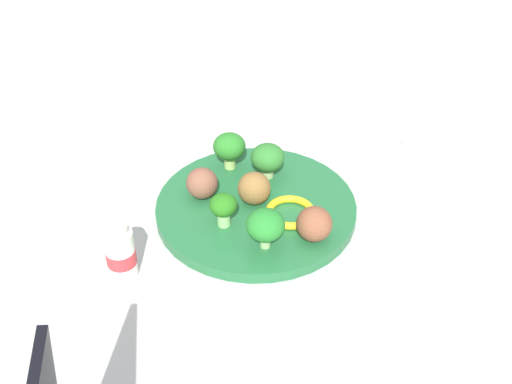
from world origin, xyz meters
The scene contains 14 objects.
ground_plane centered at (0.00, 0.00, 0.00)m, with size 4.00×4.00×0.00m, color #B2B2AD.
plate centered at (0.00, 0.00, 0.01)m, with size 0.28×0.28×0.02m, color #236638.
broccoli_floret_back_left centered at (-0.03, -0.08, 0.05)m, with size 0.05×0.05×0.06m.
broccoli_floret_near_rim centered at (0.05, 0.05, 0.05)m, with size 0.05×0.05×0.05m.
broccoli_floret_mid_right centered at (-0.06, -0.02, 0.05)m, with size 0.04×0.04×0.05m.
broccoli_floret_front_right centered at (0.01, 0.10, 0.05)m, with size 0.05×0.05×0.06m.
meatball_back_right centered at (-0.06, 0.05, 0.04)m, with size 0.04×0.04×0.04m, color brown.
meatball_front_left centered at (0.03, -0.10, 0.04)m, with size 0.05×0.05×0.05m, color brown.
meatball_mid_right centered at (0.00, 0.01, 0.04)m, with size 0.05×0.05×0.05m, color brown.
pepper_ring_near_rim centered at (0.03, -0.05, 0.02)m, with size 0.07×0.07×0.01m, color yellow.
napkin centered at (0.26, 0.02, 0.00)m, with size 0.17×0.12×0.01m, color white.
fork centered at (0.27, 0.04, 0.01)m, with size 0.12×0.02×0.01m.
knife centered at (0.27, 0.01, 0.01)m, with size 0.15×0.02×0.01m.
yogurt_bottle centered at (-0.20, -0.02, 0.04)m, with size 0.04×0.04×0.08m.
Camera 1 is at (-0.34, -0.60, 0.57)m, focal length 44.33 mm.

